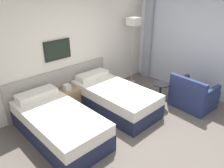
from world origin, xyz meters
TOP-DOWN VIEW (x-y plane):
  - ground_plane at (0.00, 0.00)m, footprint 16.00×16.00m
  - wall_headboard at (-0.03, 2.20)m, footprint 10.00×0.10m
  - wall_window at (2.44, -0.06)m, footprint 0.21×4.67m
  - bed_near_door at (-1.21, 1.12)m, footprint 1.01×2.04m
  - bed_near_window at (0.26, 1.12)m, footprint 1.01×2.04m
  - nightstand at (-0.47, 1.90)m, footprint 0.49×0.38m
  - floor_lamp at (1.69, 1.84)m, footprint 0.29×0.29m
  - side_table at (1.13, 0.46)m, footprint 0.38×0.38m
  - armchair at (1.65, -0.10)m, footprint 0.83×0.94m

SIDE VIEW (x-z plane):
  - ground_plane at x=0.00m, z-range 0.00..0.00m
  - nightstand at x=-0.47m, z-range -0.06..0.53m
  - armchair at x=1.65m, z-range -0.13..0.67m
  - bed_near_door at x=-1.21m, z-range -0.06..0.62m
  - bed_near_window at x=0.26m, z-range -0.06..0.62m
  - side_table at x=1.13m, z-range 0.11..0.69m
  - wall_headboard at x=-0.03m, z-range -0.05..2.65m
  - wall_window at x=2.44m, z-range -0.01..2.69m
  - floor_lamp at x=1.69m, z-range 0.69..2.55m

